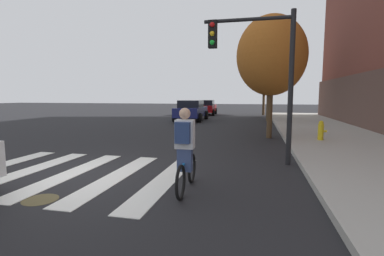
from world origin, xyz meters
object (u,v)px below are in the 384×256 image
object	(u,v)px
traffic_light_near	(260,61)
fire_hydrant	(321,131)
sedan_far	(206,107)
street_tree_mid	(270,53)
sedan_mid	(191,110)
street_tree_near	(271,56)
cyclist	(185,151)
street_tree_far	(264,74)
manhole_cover	(40,200)

from	to	relation	value
traffic_light_near	fire_hydrant	xyz separation A→B (m)	(2.47, 3.95, -2.33)
sedan_far	fire_hydrant	world-z (taller)	sedan_far
sedan_far	traffic_light_near	world-z (taller)	traffic_light_near
traffic_light_near	street_tree_mid	distance (m)	14.21
sedan_mid	street_tree_near	world-z (taller)	street_tree_near
cyclist	street_tree_near	size ratio (longest dim) A/B	0.31
sedan_mid	traffic_light_near	world-z (taller)	traffic_light_near
sedan_mid	sedan_far	bearing A→B (deg)	90.61
street_tree_mid	sedan_mid	bearing A→B (deg)	-171.93
street_tree_far	sedan_far	bearing A→B (deg)	-174.62
manhole_cover	traffic_light_near	size ratio (longest dim) A/B	0.15
street_tree_near	sedan_mid	bearing A→B (deg)	124.25
cyclist	traffic_light_near	size ratio (longest dim) A/B	0.41
fire_hydrant	street_tree_near	distance (m)	3.87
street_tree_near	street_tree_far	distance (m)	15.52
manhole_cover	fire_hydrant	world-z (taller)	fire_hydrant
manhole_cover	street_tree_far	bearing A→B (deg)	79.56
street_tree_far	manhole_cover	bearing A→B (deg)	-100.44
manhole_cover	traffic_light_near	distance (m)	6.21
traffic_light_near	street_tree_far	distance (m)	20.61
sedan_mid	traffic_light_near	distance (m)	14.28
manhole_cover	street_tree_far	world-z (taller)	street_tree_far
sedan_mid	street_tree_near	distance (m)	10.27
fire_hydrant	cyclist	bearing A→B (deg)	-119.65
traffic_light_near	street_tree_near	size ratio (longest dim) A/B	0.77
traffic_light_near	manhole_cover	bearing A→B (deg)	-135.54
manhole_cover	sedan_far	size ratio (longest dim) A/B	0.15
sedan_mid	cyclist	bearing A→B (deg)	-77.27
manhole_cover	street_tree_near	bearing A→B (deg)	63.49
street_tree_mid	street_tree_near	bearing A→B (deg)	-91.55
traffic_light_near	street_tree_far	xyz separation A→B (m)	(0.57, 20.57, 1.12)
cyclist	street_tree_far	size ratio (longest dim) A/B	0.29
manhole_cover	street_tree_near	size ratio (longest dim) A/B	0.12
street_tree_far	traffic_light_near	bearing A→B (deg)	-91.58
sedan_far	fire_hydrant	size ratio (longest dim) A/B	5.62
street_tree_near	street_tree_far	size ratio (longest dim) A/B	0.92
sedan_mid	fire_hydrant	size ratio (longest dim) A/B	5.87
traffic_light_near	fire_hydrant	size ratio (longest dim) A/B	5.38
fire_hydrant	street_tree_far	size ratio (longest dim) A/B	0.13
sedan_far	street_tree_mid	world-z (taller)	street_tree_mid
traffic_light_near	street_tree_mid	bearing A→B (deg)	86.92
sedan_mid	street_tree_far	bearing A→B (deg)	52.75
manhole_cover	sedan_mid	bearing A→B (deg)	93.70
sedan_far	cyclist	xyz separation A→B (m)	(3.70, -22.90, 0.08)
sedan_far	fire_hydrant	bearing A→B (deg)	-64.77
sedan_far	street_tree_near	distance (m)	16.27
sedan_mid	traffic_light_near	size ratio (longest dim) A/B	1.09
street_tree_near	sedan_far	bearing A→B (deg)	110.56
sedan_far	fire_hydrant	distance (m)	17.79
manhole_cover	street_tree_mid	bearing A→B (deg)	75.31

